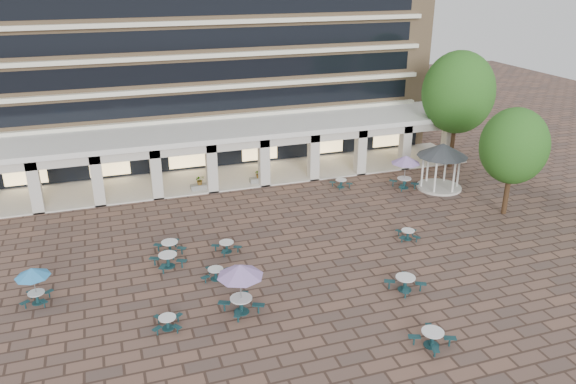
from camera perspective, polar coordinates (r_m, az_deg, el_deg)
name	(u,v)px	position (r m, az deg, el deg)	size (l,w,h in m)	color
ground	(288,260)	(34.14, 0.01, -6.93)	(120.00, 120.00, 0.00)	brown
apartment_building	(200,11)	(54.74, -8.89, 17.71)	(40.00, 15.50, 25.20)	#A2805B
retail_arcade	(231,144)	(46.17, -5.84, 4.90)	(42.00, 6.60, 4.40)	white
picnic_table_1	(168,322)	(28.73, -12.14, -12.75)	(1.63, 1.63, 0.65)	#163B43
picnic_table_3	(432,337)	(27.81, 14.44, -14.08)	(2.16, 2.16, 0.79)	#163B43
picnic_table_4	(32,274)	(32.08, -24.54, -7.57)	(1.80, 1.80, 2.08)	#163B43
picnic_table_5	(216,273)	(32.29, -7.36, -8.16)	(1.82, 1.82, 0.66)	#163B43
picnic_table_6	(240,272)	(28.33, -4.89, -8.14)	(2.39, 2.39, 2.75)	#163B43
picnic_table_7	(405,282)	(31.66, 11.82, -8.96)	(2.16, 2.16, 0.81)	#163B43
picnic_table_8	(170,246)	(35.50, -11.91, -5.41)	(1.94, 1.94, 0.76)	#163B43
picnic_table_9	(168,259)	(33.97, -12.10, -6.70)	(2.16, 2.16, 0.82)	#163B43
picnic_table_10	(408,234)	(37.26, 12.07, -4.17)	(1.69, 1.69, 0.64)	#163B43
picnic_table_11	(406,161)	(45.01, 11.88, 3.12)	(2.33, 2.33, 2.69)	#163B43
picnic_table_12	(227,246)	(35.08, -6.26, -5.47)	(1.83, 1.83, 0.68)	#163B43
picnic_table_13	(341,183)	(45.02, 5.41, 0.95)	(1.69, 1.69, 0.66)	#163B43
gazebo	(442,155)	(45.47, 15.40, 3.63)	(3.95, 3.95, 3.68)	beige
tree_east_a	(514,146)	(41.52, 21.98, 4.34)	(4.63, 4.63, 7.71)	#432F1A
tree_east_c	(458,92)	(49.95, 16.91, 9.65)	(6.06, 6.06, 10.09)	#432F1A
planter_left	(200,184)	(44.69, -8.92, 0.78)	(1.50, 0.73, 1.28)	gray
planter_right	(259,178)	(45.65, -2.98, 1.43)	(1.50, 0.62, 1.22)	gray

